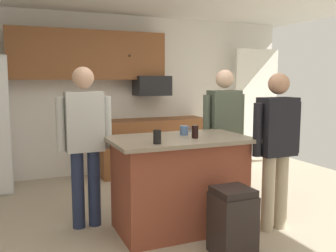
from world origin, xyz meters
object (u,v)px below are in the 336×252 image
person_host_foreground (224,128)px  mug_ceramic_white (184,130)px  person_guest_by_door (85,136)px  person_guest_right (277,141)px  kitchen_island (179,183)px  glass_pilsner (157,137)px  glass_stout_tall (195,132)px  microwave_over_range (152,86)px  trash_bin (232,222)px

person_host_foreground → mug_ceramic_white: 0.80m
person_guest_by_door → person_guest_right: bearing=1.0°
person_host_foreground → mug_ceramic_white: (-0.71, -0.37, 0.05)m
kitchen_island → mug_ceramic_white: size_ratio=10.91×
person_guest_right → mug_ceramic_white: size_ratio=12.54×
mug_ceramic_white → glass_pilsner: size_ratio=1.02×
glass_stout_tall → person_guest_by_door: bearing=151.7°
kitchen_island → person_guest_by_door: 1.09m
glass_stout_tall → kitchen_island: bearing=136.8°
microwave_over_range → kitchen_island: size_ratio=0.40×
person_host_foreground → glass_stout_tall: 0.93m
mug_ceramic_white → trash_bin: size_ratio=0.21×
microwave_over_range → person_guest_by_door: person_guest_by_door is taller
person_host_foreground → person_guest_by_door: person_guest_by_door is taller
mug_ceramic_white → microwave_over_range: bearing=78.3°
microwave_over_range → person_guest_by_door: 2.46m
person_host_foreground → trash_bin: size_ratio=2.74×
person_guest_right → person_guest_by_door: bearing=-0.9°
person_guest_by_door → glass_stout_tall: bearing=-2.5°
person_host_foreground → person_guest_right: bearing=64.6°
glass_pilsner → trash_bin: 1.01m
kitchen_island → glass_pilsner: bearing=-142.4°
kitchen_island → person_host_foreground: size_ratio=0.84×
trash_bin → person_guest_right: bearing=23.6°
microwave_over_range → kitchen_island: microwave_over_range is taller
person_host_foreground → glass_pilsner: (-1.17, -0.75, 0.07)m
glass_stout_tall → glass_pilsner: bearing=-161.8°
microwave_over_range → glass_pilsner: bearing=-109.4°
mug_ceramic_white → glass_stout_tall: bearing=-87.6°
person_guest_by_door → glass_stout_tall: (1.00, -0.54, 0.06)m
person_guest_right → glass_stout_tall: person_guest_right is taller
mug_ceramic_white → glass_stout_tall: (0.01, -0.23, 0.01)m
microwave_over_range → person_host_foreground: (0.25, -1.86, -0.48)m
person_guest_by_door → mug_ceramic_white: (0.99, -0.31, 0.05)m
mug_ceramic_white → glass_pilsner: 0.60m
glass_pilsner → trash_bin: glass_pilsner is taller
trash_bin → person_host_foreground: bearing=62.4°
person_host_foreground → mug_ceramic_white: bearing=-3.3°
kitchen_island → trash_bin: bearing=-74.6°
person_guest_by_door → glass_stout_tall: 1.14m
kitchen_island → glass_stout_tall: glass_stout_tall is taller
kitchen_island → glass_pilsner: 0.70m
mug_ceramic_white → person_guest_by_door: bearing=162.8°
person_guest_by_door → person_guest_right: person_guest_by_door is taller
microwave_over_range → person_guest_right: person_guest_right is taller
kitchen_island → mug_ceramic_white: 0.55m
mug_ceramic_white → glass_pilsner: glass_pilsner is taller
glass_pilsner → mug_ceramic_white: bearing=40.3°
kitchen_island → person_guest_by_door: (-0.88, 0.43, 0.48)m
person_guest_right → glass_pilsner: 1.26m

